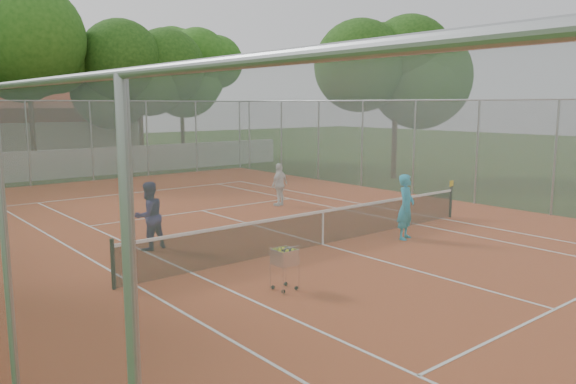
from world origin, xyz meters
TOP-DOWN VIEW (x-y plane):
  - ground at (0.00, 0.00)m, footprint 120.00×120.00m
  - court_pad at (0.00, 0.00)m, footprint 18.00×34.00m
  - court_lines at (0.00, 0.00)m, footprint 10.98×23.78m
  - tennis_net at (0.00, 0.00)m, footprint 11.88×0.10m
  - perimeter_fence at (0.00, 0.00)m, footprint 18.00×34.00m
  - boundary_wall at (0.00, 19.00)m, footprint 26.00×0.30m
  - tropical_trees at (0.00, 22.00)m, footprint 29.00×19.00m
  - player_near at (2.27, -1.02)m, footprint 0.79×0.65m
  - player_far_left at (-3.89, 2.55)m, footprint 0.99×0.84m
  - player_far_right at (2.83, 5.43)m, footprint 1.02×0.67m
  - ball_hopper at (-3.22, -2.30)m, footprint 0.53×0.53m

SIDE VIEW (x-z plane):
  - ground at x=0.00m, z-range 0.00..0.00m
  - court_pad at x=0.00m, z-range 0.00..0.02m
  - court_lines at x=0.00m, z-range 0.02..0.03m
  - ball_hopper at x=-3.22m, z-range 0.02..0.98m
  - tennis_net at x=0.00m, z-range 0.02..1.00m
  - boundary_wall at x=0.00m, z-range 0.00..1.50m
  - player_far_right at x=2.83m, z-range 0.02..1.64m
  - player_far_left at x=-3.89m, z-range 0.02..1.83m
  - player_near at x=2.27m, z-range 0.02..1.88m
  - perimeter_fence at x=0.00m, z-range 0.00..4.00m
  - tropical_trees at x=0.00m, z-range 0.00..10.00m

